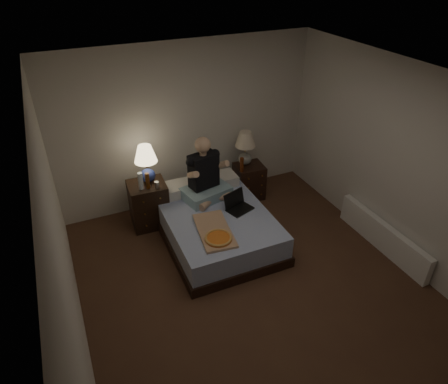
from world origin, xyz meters
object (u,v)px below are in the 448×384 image
bed (217,226)px  laptop (240,203)px  nightstand_left (149,204)px  water_bottle (141,181)px  lamp_right (245,148)px  person (205,169)px  pizza_box (218,239)px  radiator (383,236)px  soda_can (157,185)px  beer_bottle_right (242,165)px  nightstand_right (249,181)px  lamp_left (146,164)px  beer_bottle_left (148,181)px

bed → laptop: (0.33, -0.06, 0.35)m
nightstand_left → water_bottle: (-0.09, -0.09, 0.47)m
lamp_right → person: (-0.86, -0.47, 0.06)m
water_bottle → laptop: (1.17, -0.73, -0.24)m
laptop → pizza_box: size_ratio=0.45×
laptop → radiator: (1.66, -1.04, -0.37)m
person → bed: bearing=-105.9°
laptop → person: bearing=103.1°
pizza_box → water_bottle: bearing=124.3°
water_bottle → soda_can: 0.23m
nightstand_left → person: size_ratio=0.73×
pizza_box → beer_bottle_right: bearing=60.5°
lamp_right → nightstand_right: bearing=-61.1°
pizza_box → laptop: bearing=49.8°
lamp_left → person: (0.73, -0.41, -0.05)m
water_bottle → pizza_box: water_bottle is taller
bed → pizza_box: bearing=-110.1°
lamp_left → pizza_box: (0.49, -1.39, -0.47)m
lamp_left → person: person is taller
nightstand_left → lamp_left: bearing=59.5°
lamp_right → water_bottle: 1.74m
soda_can → beer_bottle_left: size_ratio=0.43×
beer_bottle_left → pizza_box: beer_bottle_left is taller
bed → lamp_left: lamp_left is taller
nightstand_left → lamp_right: size_ratio=1.22×
beer_bottle_right → lamp_left: bearing=175.1°
water_bottle → soda_can: (0.20, -0.07, -0.07)m
nightstand_left → pizza_box: 1.43m
lamp_left → laptop: 1.42m
beer_bottle_right → person: (-0.71, -0.28, 0.23)m
person → radiator: person is taller
lamp_left → person: size_ratio=0.60×
soda_can → laptop: 1.18m
nightstand_left → soda_can: size_ratio=6.83×
nightstand_left → person: bearing=-19.9°
water_bottle → beer_bottle_left: water_bottle is taller
bed → soda_can: soda_can is taller
lamp_right → laptop: bearing=-120.0°
nightstand_right → radiator: (1.06, -1.92, -0.09)m
beer_bottle_right → person: size_ratio=0.25×
soda_can → person: size_ratio=0.11×
person → soda_can: bearing=152.8°
soda_can → beer_bottle_left: beer_bottle_left is taller
radiator → lamp_left: bearing=144.3°
lamp_right → radiator: lamp_right is taller
soda_can → radiator: (2.63, -1.71, -0.53)m
nightstand_right → person: size_ratio=0.62×
nightstand_left → nightstand_right: (1.68, 0.06, -0.05)m
nightstand_right → soda_can: (-1.57, -0.21, 0.44)m
nightstand_left → beer_bottle_left: size_ratio=2.97×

